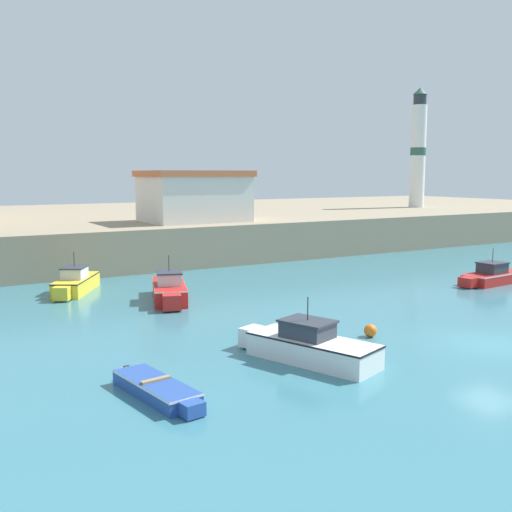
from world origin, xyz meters
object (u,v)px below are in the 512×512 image
object	(u,v)px
motorboat_yellow_5	(75,283)
harbor_shed_near_wharf	(194,196)
lighthouse	(418,150)
motorboat_white_1	(308,346)
dinghy_blue_3	(157,389)
motorboat_red_2	(492,276)
mooring_buoy	(370,330)
motorboat_red_4	(169,289)

from	to	relation	value
motorboat_yellow_5	harbor_shed_near_wharf	world-z (taller)	harbor_shed_near_wharf
lighthouse	harbor_shed_near_wharf	xyz separation A→B (m)	(-32.00, -6.29, -4.66)
motorboat_white_1	dinghy_blue_3	xyz separation A→B (m)	(-6.40, -0.64, -0.32)
motorboat_red_2	dinghy_blue_3	distance (m)	27.49
mooring_buoy	lighthouse	distance (m)	49.27
motorboat_white_1	dinghy_blue_3	bearing A→B (deg)	-174.28
dinghy_blue_3	motorboat_yellow_5	size ratio (longest dim) A/B	0.85
mooring_buoy	motorboat_white_1	bearing A→B (deg)	-161.93
harbor_shed_near_wharf	motorboat_yellow_5	bearing A→B (deg)	-141.89
harbor_shed_near_wharf	lighthouse	bearing A→B (deg)	11.12
dinghy_blue_3	motorboat_white_1	bearing A→B (deg)	5.72
motorboat_yellow_5	harbor_shed_near_wharf	size ratio (longest dim) A/B	0.64
dinghy_blue_3	motorboat_red_2	bearing A→B (deg)	16.85
motorboat_white_1	lighthouse	bearing A→B (deg)	40.54
harbor_shed_near_wharf	motorboat_red_2	bearing A→B (deg)	-59.63
motorboat_red_4	motorboat_yellow_5	distance (m)	6.47
lighthouse	harbor_shed_near_wharf	distance (m)	32.94
motorboat_white_1	motorboat_yellow_5	bearing A→B (deg)	103.77
dinghy_blue_3	mooring_buoy	size ratio (longest dim) A/B	8.03
motorboat_red_4	mooring_buoy	bearing A→B (deg)	-67.94
motorboat_yellow_5	lighthouse	bearing A→B (deg)	19.81
motorboat_yellow_5	mooring_buoy	size ratio (longest dim) A/B	9.39
motorboat_white_1	mooring_buoy	bearing A→B (deg)	18.07
dinghy_blue_3	mooring_buoy	xyz separation A→B (m)	(10.75, 2.06, 0.01)
motorboat_red_4	motorboat_yellow_5	bearing A→B (deg)	128.84
mooring_buoy	motorboat_red_4	bearing A→B (deg)	112.06
motorboat_white_1	motorboat_yellow_5	world-z (taller)	motorboat_white_1
dinghy_blue_3	motorboat_red_4	world-z (taller)	motorboat_red_4
motorboat_red_4	motorboat_yellow_5	world-z (taller)	motorboat_red_4
motorboat_red_2	mooring_buoy	bearing A→B (deg)	-159.20
mooring_buoy	lighthouse	bearing A→B (deg)	42.62
motorboat_white_1	motorboat_red_2	distance (m)	21.22
dinghy_blue_3	motorboat_yellow_5	world-z (taller)	motorboat_yellow_5
motorboat_yellow_5	lighthouse	distance (m)	48.06
motorboat_red_2	motorboat_red_4	distance (m)	21.11
motorboat_white_1	motorboat_yellow_5	xyz separation A→B (m)	(-4.45, 18.15, -0.01)
motorboat_yellow_5	lighthouse	size ratio (longest dim) A/B	0.38
dinghy_blue_3	lighthouse	distance (m)	58.71
motorboat_white_1	motorboat_red_4	world-z (taller)	motorboat_red_4
dinghy_blue_3	lighthouse	world-z (taller)	lighthouse
motorboat_red_4	lighthouse	size ratio (longest dim) A/B	0.43
motorboat_red_2	lighthouse	xyz separation A→B (m)	(19.99, 26.80, 9.47)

